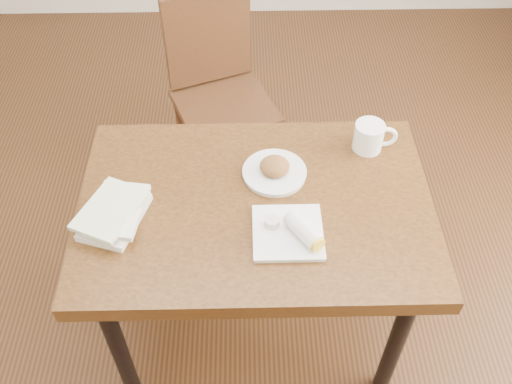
{
  "coord_description": "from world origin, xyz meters",
  "views": [
    {
      "loc": [
        -0.03,
        -1.24,
        2.16
      ],
      "look_at": [
        0.0,
        0.0,
        0.8
      ],
      "focal_mm": 40.0,
      "sensor_mm": 36.0,
      "label": 1
    }
  ],
  "objects_px": {
    "chair_far": "(218,84)",
    "plate_scone": "(275,170)",
    "coffee_mug": "(370,136)",
    "table": "(256,219)",
    "book_stack": "(115,213)",
    "plate_burrito": "(293,232)"
  },
  "relations": [
    {
      "from": "coffee_mug",
      "to": "book_stack",
      "type": "xyz_separation_m",
      "value": [
        -0.86,
        -0.32,
        -0.02
      ]
    },
    {
      "from": "coffee_mug",
      "to": "book_stack",
      "type": "height_order",
      "value": "coffee_mug"
    },
    {
      "from": "plate_burrito",
      "to": "book_stack",
      "type": "bearing_deg",
      "value": 171.7
    },
    {
      "from": "plate_scone",
      "to": "coffee_mug",
      "type": "xyz_separation_m",
      "value": [
        0.34,
        0.13,
        0.03
      ]
    },
    {
      "from": "chair_far",
      "to": "plate_burrito",
      "type": "height_order",
      "value": "chair_far"
    },
    {
      "from": "plate_scone",
      "to": "table",
      "type": "bearing_deg",
      "value": -117.97
    },
    {
      "from": "table",
      "to": "plate_scone",
      "type": "distance_m",
      "value": 0.18
    },
    {
      "from": "table",
      "to": "chair_far",
      "type": "height_order",
      "value": "chair_far"
    },
    {
      "from": "chair_far",
      "to": "plate_burrito",
      "type": "xyz_separation_m",
      "value": [
        0.27,
        -1.06,
        0.22
      ]
    },
    {
      "from": "table",
      "to": "coffee_mug",
      "type": "distance_m",
      "value": 0.5
    },
    {
      "from": "table",
      "to": "coffee_mug",
      "type": "relative_size",
      "value": 7.48
    },
    {
      "from": "plate_scone",
      "to": "coffee_mug",
      "type": "relative_size",
      "value": 1.41
    },
    {
      "from": "table",
      "to": "book_stack",
      "type": "relative_size",
      "value": 4.23
    },
    {
      "from": "chair_far",
      "to": "coffee_mug",
      "type": "distance_m",
      "value": 0.91
    },
    {
      "from": "table",
      "to": "plate_burrito",
      "type": "xyz_separation_m",
      "value": [
        0.11,
        -0.14,
        0.11
      ]
    },
    {
      "from": "table",
      "to": "plate_scone",
      "type": "bearing_deg",
      "value": 62.03
    },
    {
      "from": "chair_far",
      "to": "plate_scone",
      "type": "relative_size",
      "value": 4.33
    },
    {
      "from": "table",
      "to": "coffee_mug",
      "type": "bearing_deg",
      "value": 31.84
    },
    {
      "from": "book_stack",
      "to": "plate_scone",
      "type": "bearing_deg",
      "value": 19.86
    },
    {
      "from": "chair_far",
      "to": "book_stack",
      "type": "relative_size",
      "value": 3.46
    },
    {
      "from": "table",
      "to": "book_stack",
      "type": "height_order",
      "value": "book_stack"
    },
    {
      "from": "book_stack",
      "to": "coffee_mug",
      "type": "bearing_deg",
      "value": 20.19
    }
  ]
}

